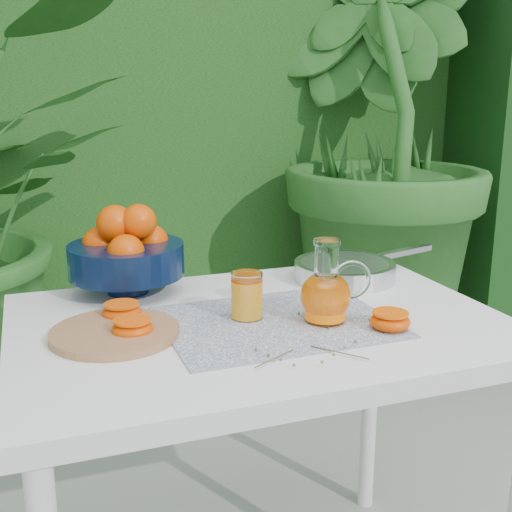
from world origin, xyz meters
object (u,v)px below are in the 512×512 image
object	(u,v)px
cutting_board	(115,333)
juice_pitcher	(327,293)
white_table	(259,356)
saute_pan	(346,269)
fruit_bowl	(126,252)

from	to	relation	value
cutting_board	juice_pitcher	world-z (taller)	juice_pitcher
white_table	saute_pan	size ratio (longest dim) A/B	2.18
saute_pan	cutting_board	bearing A→B (deg)	-161.89
fruit_bowl	saute_pan	distance (m)	0.54
white_table	juice_pitcher	distance (m)	0.20
white_table	saute_pan	xyz separation A→B (m)	(0.30, 0.20, 0.11)
white_table	saute_pan	distance (m)	0.38
fruit_bowl	saute_pan	bearing A→B (deg)	-8.62
juice_pitcher	saute_pan	world-z (taller)	juice_pitcher
cutting_board	saute_pan	distance (m)	0.63
cutting_board	fruit_bowl	world-z (taller)	fruit_bowl
cutting_board	fruit_bowl	size ratio (longest dim) A/B	0.82
juice_pitcher	cutting_board	bearing A→B (deg)	170.93
juice_pitcher	saute_pan	bearing A→B (deg)	55.37
saute_pan	juice_pitcher	bearing A→B (deg)	-124.63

